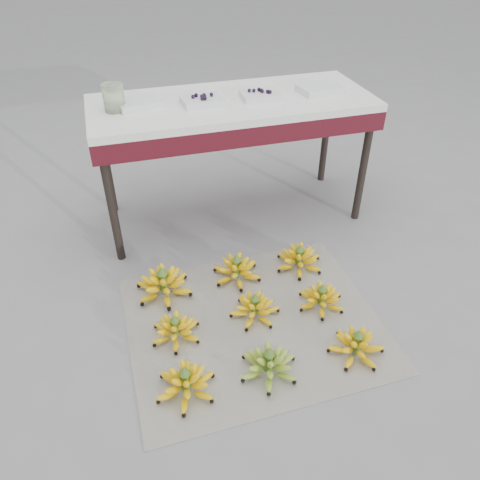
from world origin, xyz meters
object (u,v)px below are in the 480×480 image
object	(u,v)px
newspaper_mat	(254,323)
bunch_mid_center	(255,308)
bunch_front_center	(269,364)
bunch_mid_left	(176,330)
bunch_mid_right	(321,298)
tray_right	(261,95)
bunch_front_right	(356,346)
bunch_front_left	(186,383)
bunch_back_center	(237,270)
bunch_back_left	(164,284)
bunch_back_right	(299,259)
tray_left	(202,100)
tray_far_left	(139,103)
tray_far_right	(319,89)
glass_jar	(114,98)
vendor_table	(232,114)

from	to	relation	value
newspaper_mat	bunch_mid_center	distance (m)	0.07
bunch_front_center	bunch_mid_left	size ratio (longest dim) A/B	1.15
bunch_mid_right	tray_right	bearing A→B (deg)	98.30
bunch_front_right	bunch_mid_left	bearing A→B (deg)	138.50
bunch_mid_left	bunch_front_left	bearing A→B (deg)	-88.16
bunch_mid_center	bunch_back_center	distance (m)	0.31
bunch_front_right	bunch_back_left	world-z (taller)	bunch_back_left
bunch_back_center	bunch_back_right	size ratio (longest dim) A/B	0.88
bunch_mid_center	tray_left	distance (m)	1.21
newspaper_mat	bunch_front_center	size ratio (longest dim) A/B	4.16
bunch_front_left	tray_right	distance (m)	1.66
bunch_front_center	tray_far_left	size ratio (longest dim) A/B	1.06
bunch_mid_right	bunch_back_left	xyz separation A→B (m)	(-0.78, 0.33, 0.01)
bunch_back_right	tray_far_right	xyz separation A→B (m)	(0.33, 0.64, 0.75)
newspaper_mat	bunch_mid_right	world-z (taller)	bunch_mid_right
bunch_mid_left	tray_far_right	size ratio (longest dim) A/B	0.99
bunch_mid_center	bunch_back_center	size ratio (longest dim) A/B	1.13
bunch_back_left	tray_far_left	xyz separation A→B (m)	(0.04, 0.70, 0.75)
tray_right	glass_jar	xyz separation A→B (m)	(-0.83, 0.04, 0.05)
bunch_front_center	bunch_front_left	bearing A→B (deg)	171.87
bunch_front_right	bunch_mid_left	size ratio (longest dim) A/B	1.24
bunch_front_center	tray_far_right	xyz separation A→B (m)	(0.74, 1.29, 0.75)
newspaper_mat	bunch_front_right	bearing A→B (deg)	-39.10
bunch_front_left	tray_right	size ratio (longest dim) A/B	1.30
tray_far_left	tray_right	distance (m)	0.70
newspaper_mat	tray_far_right	xyz separation A→B (m)	(0.71, 0.98, 0.81)
bunch_front_center	bunch_back_left	xyz separation A→B (m)	(-0.37, 0.66, 0.01)
bunch_front_left	tray_left	xyz separation A→B (m)	(0.40, 1.29, 0.76)
bunch_back_center	vendor_table	xyz separation A→B (m)	(0.16, 0.65, 0.64)
tray_far_left	bunch_back_right	bearing A→B (deg)	-43.37
bunch_front_right	tray_right	size ratio (longest dim) A/B	1.45
bunch_mid_center	bunch_front_left	bearing A→B (deg)	-116.15
bunch_front_center	tray_far_left	bearing A→B (deg)	96.00
bunch_front_center	glass_jar	bearing A→B (deg)	101.56
bunch_mid_right	vendor_table	xyz separation A→B (m)	(-0.20, 0.99, 0.65)
bunch_mid_right	bunch_mid_center	bearing A→B (deg)	-178.15
newspaper_mat	bunch_front_right	xyz separation A→B (m)	(0.40, -0.32, 0.06)
bunch_mid_left	bunch_mid_right	bearing A→B (deg)	4.47
bunch_front_center	bunch_mid_center	size ratio (longest dim) A/B	0.91
bunch_mid_left	tray_far_right	distance (m)	1.65
tray_far_right	tray_far_left	bearing A→B (deg)	176.51
bunch_back_center	tray_far_left	world-z (taller)	tray_far_left
bunch_mid_right	tray_far_right	distance (m)	1.27
tray_far_left	bunch_back_center	bearing A→B (deg)	-61.76
bunch_mid_left	vendor_table	bearing A→B (deg)	64.54
bunch_front_left	bunch_back_center	distance (m)	0.79
bunch_front_left	tray_far_right	size ratio (longest dim) A/B	1.10
bunch_back_center	bunch_front_right	bearing A→B (deg)	-55.64
bunch_front_left	bunch_front_right	size ratio (longest dim) A/B	0.90
bunch_mid_center	newspaper_mat	bearing A→B (deg)	-88.36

